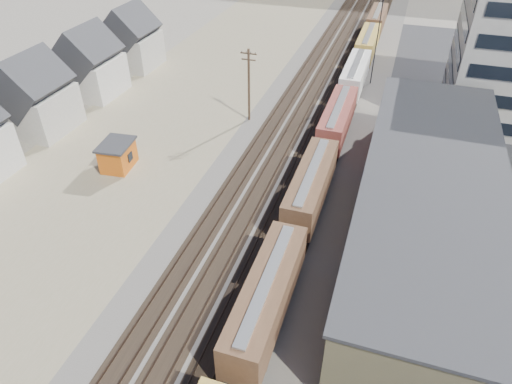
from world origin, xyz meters
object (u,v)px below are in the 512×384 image
(freight_train, at_px, (326,149))
(utility_pole_north, at_px, (249,84))
(maintenance_shed, at_px, (118,155))
(parked_car_blue, at_px, (506,110))

(freight_train, relative_size, utility_pole_north, 11.97)
(maintenance_shed, height_order, parked_car_blue, maintenance_shed)
(maintenance_shed, relative_size, parked_car_blue, 0.95)
(utility_pole_north, distance_m, maintenance_shed, 19.61)
(maintenance_shed, bearing_deg, utility_pole_north, 56.51)
(utility_pole_north, xyz_separation_m, maintenance_shed, (-10.63, -16.07, -3.64))
(freight_train, bearing_deg, parked_car_blue, 45.29)
(maintenance_shed, distance_m, parked_car_blue, 53.17)
(maintenance_shed, bearing_deg, parked_car_blue, 33.00)
(freight_train, distance_m, maintenance_shed, 24.03)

